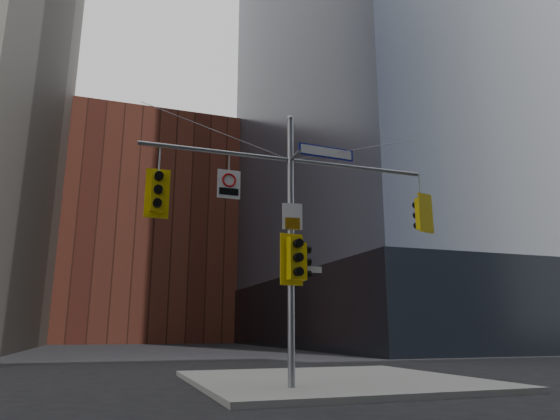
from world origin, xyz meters
TOP-DOWN VIEW (x-y plane):
  - ground at (0.00, 0.00)m, footprint 160.00×160.00m
  - sidewalk_corner at (2.00, 4.00)m, footprint 8.00×8.00m
  - podium_ne at (28.00, 32.00)m, footprint 36.40×36.40m
  - brick_midrise at (0.00, 58.00)m, footprint 26.00×20.00m
  - signal_assembly at (0.00, 1.99)m, footprint 8.00×0.80m
  - traffic_light_west_arm at (-3.45, 2.01)m, footprint 0.60×0.47m
  - traffic_light_east_arm at (4.06, 1.99)m, footprint 0.54×0.50m
  - traffic_light_pole_side at (0.32, 2.00)m, footprint 0.38×0.32m
  - traffic_light_pole_front at (-0.00, 1.73)m, footprint 0.63×0.54m
  - street_sign_blade at (1.07, 2.00)m, footprint 1.69×0.17m
  - regulatory_sign_arm at (-1.69, 1.97)m, footprint 0.60×0.08m
  - regulatory_sign_pole at (0.00, 1.88)m, footprint 0.53×0.10m
  - street_blade_ew at (0.45, 2.00)m, footprint 0.81×0.04m
  - street_blade_ns at (0.00, 2.45)m, footprint 0.04×0.83m

SIDE VIEW (x-z plane):
  - ground at x=0.00m, z-range 0.00..0.00m
  - sidewalk_corner at x=2.00m, z-range 0.00..0.15m
  - street_blade_ns at x=0.00m, z-range 2.87..3.03m
  - podium_ne at x=28.00m, z-range 0.00..6.00m
  - street_blade_ew at x=0.45m, z-range 2.97..3.13m
  - traffic_light_pole_side at x=0.32m, z-range 2.76..3.73m
  - traffic_light_pole_front at x=0.00m, z-range 2.61..3.94m
  - regulatory_sign_pole at x=0.00m, z-range 4.04..4.74m
  - signal_assembly at x=0.00m, z-range 0.77..8.07m
  - traffic_light_west_arm at x=-3.45m, z-range 4.18..5.42m
  - traffic_light_east_arm at x=4.06m, z-range 4.22..5.38m
  - regulatory_sign_arm at x=-1.69m, z-range 4.80..5.55m
  - street_sign_blade at x=1.07m, z-range 6.19..6.51m
  - brick_midrise at x=0.00m, z-range 0.00..28.00m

